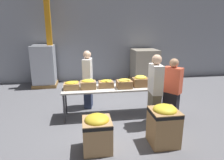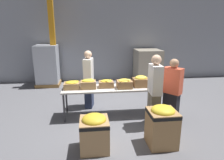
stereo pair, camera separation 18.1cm
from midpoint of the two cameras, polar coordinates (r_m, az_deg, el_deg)
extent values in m
plane|color=slate|center=(5.73, 1.54, -9.86)|extent=(30.00, 30.00, 0.00)
cube|color=#9399A3|center=(9.06, -1.96, 12.48)|extent=(16.00, 0.08, 4.00)
cube|color=beige|center=(5.45, 1.60, -2.31)|extent=(2.79, 0.71, 0.04)
cylinder|color=#38383D|center=(5.29, -12.57, -7.91)|extent=(0.05, 0.05, 0.77)
cylinder|color=#38383D|center=(5.66, 15.61, -6.56)|extent=(0.05, 0.05, 0.77)
cylinder|color=#38383D|center=(5.83, -12.02, -5.64)|extent=(0.05, 0.05, 0.77)
cylinder|color=#38383D|center=(6.17, 13.57, -4.57)|extent=(0.05, 0.05, 0.77)
cube|color=#A37A4C|center=(5.40, -10.45, -1.60)|extent=(0.41, 0.33, 0.16)
ellipsoid|color=gold|center=(5.38, -10.49, -0.71)|extent=(0.34, 0.29, 0.08)
ellipsoid|color=gold|center=(5.43, -9.52, -0.30)|extent=(0.20, 0.05, 0.04)
ellipsoid|color=gold|center=(5.29, -10.56, -0.78)|extent=(0.21, 0.12, 0.04)
ellipsoid|color=gold|center=(5.35, -9.29, -0.48)|extent=(0.15, 0.13, 0.04)
ellipsoid|color=gold|center=(5.38, -9.97, -0.44)|extent=(0.15, 0.11, 0.05)
cube|color=#A37A4C|center=(5.36, -5.86, -1.33)|extent=(0.41, 0.31, 0.20)
ellipsoid|color=yellow|center=(5.34, -5.89, -0.24)|extent=(0.34, 0.24, 0.09)
ellipsoid|color=yellow|center=(5.33, -6.61, -0.07)|extent=(0.12, 0.15, 0.04)
ellipsoid|color=yellow|center=(5.34, -5.09, 0.20)|extent=(0.10, 0.15, 0.04)
cube|color=olive|center=(5.43, -0.72, -1.21)|extent=(0.39, 0.29, 0.17)
ellipsoid|color=yellow|center=(5.41, -0.73, -0.31)|extent=(0.31, 0.24, 0.08)
ellipsoid|color=yellow|center=(5.40, -1.31, -0.18)|extent=(0.16, 0.06, 0.06)
ellipsoid|color=yellow|center=(5.33, -1.05, -0.36)|extent=(0.19, 0.18, 0.06)
ellipsoid|color=yellow|center=(5.35, -0.41, -0.14)|extent=(0.09, 0.15, 0.04)
ellipsoid|color=yellow|center=(5.42, 0.31, -0.07)|extent=(0.12, 0.16, 0.05)
cube|color=olive|center=(5.38, 4.52, -1.23)|extent=(0.40, 0.33, 0.20)
ellipsoid|color=yellow|center=(5.35, 4.54, -0.15)|extent=(0.32, 0.30, 0.08)
ellipsoid|color=yellow|center=(5.40, 5.24, 0.14)|extent=(0.16, 0.08, 0.04)
ellipsoid|color=yellow|center=(5.23, 3.64, -0.25)|extent=(0.14, 0.18, 0.04)
ellipsoid|color=yellow|center=(5.25, 4.97, -0.09)|extent=(0.20, 0.07, 0.04)
cube|color=olive|center=(5.56, 9.12, -0.69)|extent=(0.41, 0.32, 0.23)
ellipsoid|color=yellow|center=(5.52, 9.18, 0.56)|extent=(0.34, 0.27, 0.14)
ellipsoid|color=yellow|center=(5.55, 9.10, 1.00)|extent=(0.19, 0.14, 0.04)
ellipsoid|color=yellow|center=(5.50, 8.28, 0.97)|extent=(0.15, 0.12, 0.04)
ellipsoid|color=yellow|center=(5.55, 9.51, 1.02)|extent=(0.16, 0.16, 0.05)
cube|color=#A37A4C|center=(5.69, 12.96, -0.67)|extent=(0.41, 0.26, 0.20)
ellipsoid|color=yellow|center=(5.66, 13.02, 0.40)|extent=(0.32, 0.23, 0.11)
ellipsoid|color=yellow|center=(5.70, 13.38, 0.85)|extent=(0.06, 0.16, 0.04)
ellipsoid|color=yellow|center=(5.68, 12.00, 0.93)|extent=(0.15, 0.13, 0.05)
ellipsoid|color=yellow|center=(5.72, 13.49, 0.82)|extent=(0.13, 0.17, 0.05)
cube|color=#2D3856|center=(6.16, -5.70, -3.98)|extent=(0.29, 0.43, 0.82)
cube|color=silver|center=(5.96, -5.89, 2.87)|extent=(0.32, 0.50, 0.68)
sphere|color=#DBAD89|center=(5.88, -6.01, 7.22)|extent=(0.23, 0.23, 0.23)
cube|color=black|center=(5.43, 17.34, -7.53)|extent=(0.40, 0.42, 0.79)
cube|color=#EA5B3D|center=(5.20, 17.96, -0.19)|extent=(0.46, 0.49, 0.65)
sphere|color=tan|center=(5.11, 18.36, 4.54)|extent=(0.22, 0.22, 0.22)
cube|color=#6B604C|center=(5.13, 12.77, -8.20)|extent=(0.24, 0.41, 0.85)
cube|color=silver|center=(4.88, 13.29, 0.17)|extent=(0.26, 0.49, 0.70)
sphere|color=#DBAD89|center=(4.78, 13.63, 5.60)|extent=(0.24, 0.24, 0.24)
cube|color=tan|center=(4.14, -3.74, -15.34)|extent=(0.57, 0.57, 0.65)
cube|color=black|center=(4.01, -3.81, -12.02)|extent=(0.57, 0.57, 0.07)
ellipsoid|color=gold|center=(3.98, -3.83, -11.19)|extent=(0.48, 0.48, 0.20)
cube|color=#A37A4C|center=(4.39, 15.18, -13.12)|extent=(0.57, 0.57, 0.77)
cube|color=black|center=(4.25, 15.49, -9.20)|extent=(0.57, 0.57, 0.07)
ellipsoid|color=yellow|center=(4.22, 15.55, -8.40)|extent=(0.48, 0.48, 0.20)
cube|color=orange|center=(8.50, -16.01, 11.74)|extent=(0.21, 0.21, 4.00)
cube|color=olive|center=(8.86, -17.01, -0.96)|extent=(0.95, 0.95, 0.13)
cube|color=#B2B7C1|center=(8.67, -17.44, 4.38)|extent=(0.87, 0.87, 1.55)
cube|color=olive|center=(9.04, 10.46, -0.21)|extent=(1.15, 1.15, 0.13)
cube|color=#A39984|center=(8.88, 10.69, 4.28)|extent=(1.06, 1.06, 1.31)
camera|label=1|loc=(0.09, -89.02, 0.27)|focal=32.00mm
camera|label=2|loc=(0.09, 90.98, -0.27)|focal=32.00mm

